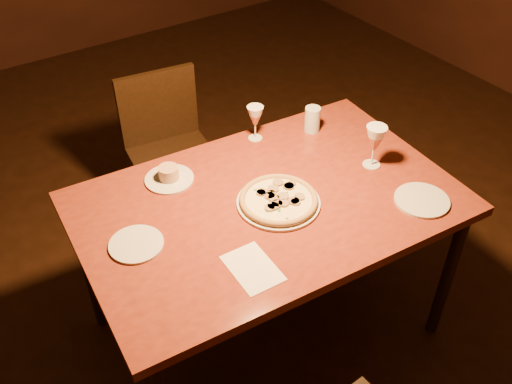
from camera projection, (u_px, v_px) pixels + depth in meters
floor at (260, 321)px, 2.89m from camera, size 7.00×7.00×0.00m
dining_table at (268, 213)px, 2.39m from camera, size 1.61×1.10×0.83m
chair_far at (169, 147)px, 3.17m from camera, size 0.50×0.50×0.92m
pizza_plate at (279, 200)px, 2.31m from camera, size 0.34×0.34×0.04m
ramekin_saucer at (169, 176)px, 2.43m from camera, size 0.21×0.21×0.07m
wine_glass_far at (255, 123)px, 2.63m from camera, size 0.08×0.08×0.17m
wine_glass_right at (374, 146)px, 2.46m from camera, size 0.09×0.09×0.20m
water_tumbler at (312, 119)px, 2.70m from camera, size 0.07×0.07×0.12m
side_plate_left at (136, 244)px, 2.14m from camera, size 0.21×0.21×0.01m
side_plate_near at (422, 200)px, 2.33m from camera, size 0.22×0.22×0.01m
menu_card at (253, 268)px, 2.05m from camera, size 0.16×0.23×0.00m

